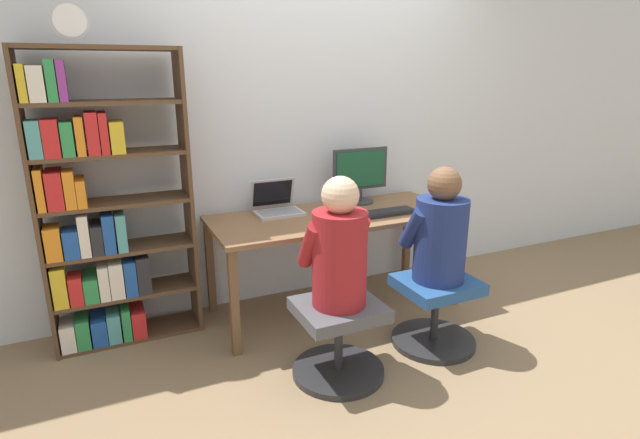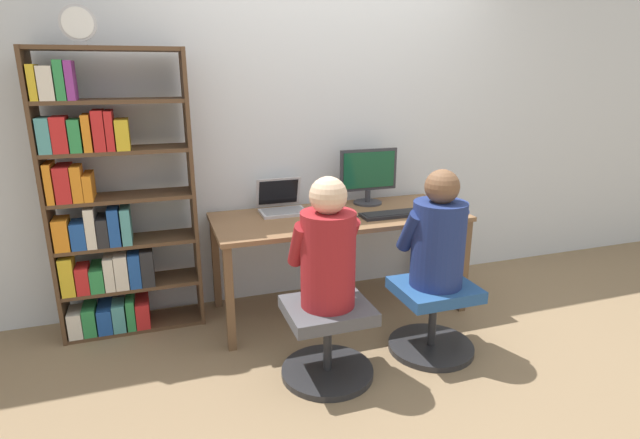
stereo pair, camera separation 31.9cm
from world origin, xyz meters
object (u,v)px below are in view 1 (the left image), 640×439
Objects in this scene: laptop at (277,206)px; keyboard at (387,212)px; person_at_laptop at (339,249)px; office_chair_left at (435,309)px; person_at_monitor at (440,232)px; desk_clock at (70,21)px; bookshelf at (100,218)px; office_chair_right at (339,337)px; desktop_monitor at (360,175)px.

keyboard is (0.68, -0.34, -0.04)m from laptop.
office_chair_left is at bearing 3.31° from person_at_laptop.
person_at_monitor is 3.25× the size of desk_clock.
keyboard is 1.83m from bookshelf.
keyboard is 0.75m from office_chair_left.
bookshelf is at bearing -178.60° from laptop.
keyboard is 0.56m from person_at_monitor.
bookshelf reaches higher than office_chair_left.
person_at_monitor is (0.70, -0.90, -0.01)m from laptop.
office_chair_right is at bearing -90.00° from person_at_laptop.
person_at_monitor reaches higher than keyboard.
person_at_laptop is at bearing -137.98° from keyboard.
desktop_monitor is 1.39× the size of laptop.
person_at_monitor is (0.03, -0.92, -0.17)m from desktop_monitor.
office_chair_right is 0.29× the size of bookshelf.
desktop_monitor is 2.06m from desk_clock.
office_chair_left is 0.29× the size of bookshelf.
bookshelf is (-1.13, -0.03, 0.06)m from laptop.
laptop is at bearing 90.18° from office_chair_right.
keyboard is 1.98× the size of desk_clock.
desktop_monitor is at bearing 55.63° from person_at_laptop.
person_at_monitor is 2.33m from desk_clock.
desktop_monitor is 2.08× the size of desk_clock.
person_at_monitor is at bearing -88.14° from keyboard.
office_chair_right is (-0.68, -0.61, -0.48)m from keyboard.
person_at_monitor is 0.70m from person_at_laptop.
desk_clock is (-1.81, -0.10, 0.99)m from desktop_monitor.
office_chair_right is 0.51m from person_at_laptop.
desk_clock is (-1.14, -0.09, 1.15)m from laptop.
laptop is at bearing 153.33° from keyboard.
laptop is at bearing 90.18° from person_at_laptop.
desktop_monitor is at bearing 1.23° from laptop.
keyboard reaches higher than office_chair_left.
office_chair_right is at bearing -137.74° from keyboard.
bookshelf reaches higher than laptop.
office_chair_right is 2.20m from desk_clock.
desk_clock is at bearing -107.47° from bookshelf.
office_chair_right is 2.45× the size of desk_clock.
office_chair_left and office_chair_right have the same top height.
keyboard is 0.61× the size of person_at_monitor.
desktop_monitor is 0.85× the size of office_chair_right.
desktop_monitor is at bearing 55.78° from office_chair_right.
office_chair_left is at bearing -52.54° from laptop.
desk_clock is (-0.02, -0.06, 1.09)m from bookshelf.
office_chair_left is at bearing 3.73° from office_chair_right.
person_at_monitor is at bearing -23.93° from desk_clock.
person_at_laptop is at bearing -89.82° from laptop.
laptop reaches higher than office_chair_left.
bookshelf is (-1.79, -0.04, -0.10)m from desktop_monitor.
bookshelf is at bearing 72.53° from desk_clock.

